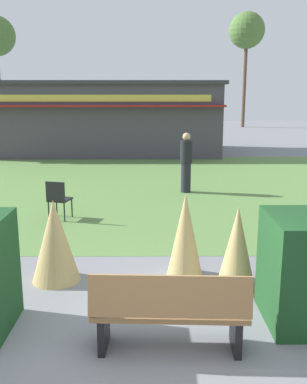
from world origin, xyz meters
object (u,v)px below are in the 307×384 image
at_px(park_bench, 170,311).
at_px(parked_car_west_slot, 61,126).
at_px(person_standing, 186,162).
at_px(food_kiosk, 100,117).
at_px(tree_left_bg, 247,32).
at_px(cafe_chair_west, 58,197).

relative_size(park_bench, parked_car_west_slot, 0.39).
height_order(park_bench, person_standing, person_standing).
bearing_deg(food_kiosk, tree_left_bg, 57.19).
xyz_separation_m(park_bench, tree_left_bg, (7.29, 31.97, 6.93)).
relative_size(cafe_chair_west, person_standing, 0.53).
height_order(parked_car_west_slot, tree_left_bg, tree_left_bg).
distance_m(food_kiosk, parked_car_west_slot, 9.01).
distance_m(parked_car_west_slot, tree_left_bg, 16.61).
xyz_separation_m(park_bench, food_kiosk, (-2.60, 16.63, 1.16)).
bearing_deg(person_standing, park_bench, 113.70).
bearing_deg(parked_car_west_slot, park_bench, -76.20).
height_order(park_bench, tree_left_bg, tree_left_bg).
relative_size(person_standing, tree_left_bg, 0.19).
xyz_separation_m(food_kiosk, tree_left_bg, (9.89, 15.34, 5.77)).
distance_m(food_kiosk, tree_left_bg, 19.14).
bearing_deg(parked_car_west_slot, food_kiosk, -66.91).
bearing_deg(tree_left_bg, cafe_chair_west, -109.58).
bearing_deg(food_kiosk, cafe_chair_west, -88.32).
bearing_deg(cafe_chair_west, park_bench, -66.17).
distance_m(park_bench, person_standing, 7.96).
bearing_deg(person_standing, tree_left_bg, -75.77).
bearing_deg(food_kiosk, parked_car_west_slot, 113.09).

